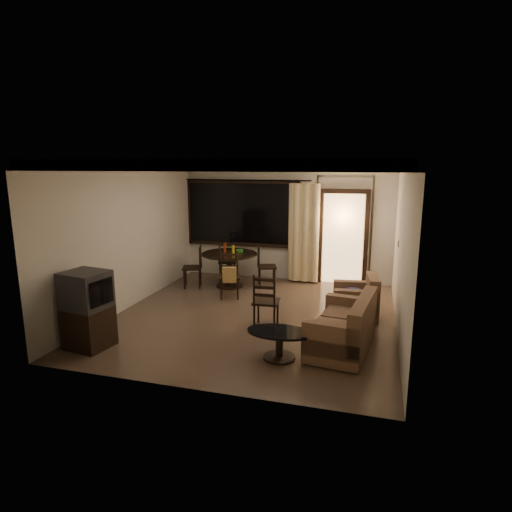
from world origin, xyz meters
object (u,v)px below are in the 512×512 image
(dining_chair_north, at_px, (227,268))
(sofa, at_px, (345,329))
(dining_table, at_px, (230,260))
(side_chair, at_px, (266,311))
(dining_chair_south, at_px, (230,284))
(coffee_table, at_px, (279,340))
(tv_cabinet, at_px, (87,310))
(armchair, at_px, (358,301))
(dining_chair_east, at_px, (266,274))
(dining_chair_west, at_px, (193,275))

(dining_chair_north, relative_size, sofa, 0.60)
(dining_table, bearing_deg, sofa, -44.72)
(dining_table, relative_size, side_chair, 1.30)
(dining_chair_south, distance_m, sofa, 3.20)
(dining_table, distance_m, coffee_table, 3.87)
(dining_chair_north, relative_size, coffee_table, 1.00)
(tv_cabinet, distance_m, coffee_table, 2.93)
(dining_chair_south, height_order, armchair, dining_chair_south)
(dining_chair_north, bearing_deg, side_chair, 102.31)
(armchair, bearing_deg, tv_cabinet, -154.92)
(dining_chair_south, relative_size, tv_cabinet, 0.80)
(dining_chair_south, bearing_deg, armchair, -30.15)
(dining_chair_east, relative_size, armchair, 1.11)
(dining_chair_west, xyz_separation_m, tv_cabinet, (-0.17, -3.46, 0.31))
(dining_chair_south, xyz_separation_m, coffee_table, (1.64, -2.53, -0.03))
(dining_table, height_order, dining_chair_west, dining_table)
(dining_chair_west, bearing_deg, tv_cabinet, -21.89)
(armchair, xyz_separation_m, coffee_table, (-1.00, -2.01, -0.04))
(dining_chair_south, relative_size, side_chair, 0.99)
(dining_chair_north, bearing_deg, coffee_table, 100.17)
(dining_table, relative_size, dining_chair_north, 1.31)
(sofa, bearing_deg, coffee_table, -139.97)
(dining_chair_north, bearing_deg, dining_table, 96.11)
(dining_chair_west, height_order, sofa, dining_chair_west)
(armchair, bearing_deg, dining_chair_north, 142.67)
(dining_chair_south, bearing_deg, coffee_table, -76.11)
(armchair, bearing_deg, dining_chair_west, 157.39)
(dining_table, distance_m, dining_chair_west, 0.90)
(armchair, bearing_deg, dining_chair_east, 136.32)
(armchair, relative_size, coffee_table, 0.90)
(sofa, xyz_separation_m, armchair, (0.12, 1.44, -0.00))
(armchair, xyz_separation_m, side_chair, (-1.49, -0.89, -0.04))
(dining_chair_west, bearing_deg, side_chair, 29.73)
(dining_chair_east, bearing_deg, dining_chair_north, 56.12)
(dining_chair_east, xyz_separation_m, tv_cabinet, (-1.75, -4.01, 0.31))
(dining_chair_west, xyz_separation_m, dining_chair_south, (1.07, -0.54, 0.02))
(dining_chair_south, height_order, coffee_table, dining_chair_south)
(tv_cabinet, distance_m, side_chair, 2.85)
(side_chair, bearing_deg, tv_cabinet, 28.74)
(side_chair, bearing_deg, sofa, 154.41)
(dining_chair_east, bearing_deg, sofa, -165.60)
(armchair, relative_size, side_chair, 0.89)
(dining_table, bearing_deg, tv_cabinet, -104.45)
(dining_chair_north, bearing_deg, armchair, 130.35)
(coffee_table, bearing_deg, sofa, 32.71)
(dining_chair_south, relative_size, sofa, 0.60)
(tv_cabinet, height_order, sofa, tv_cabinet)
(dining_table, xyz_separation_m, side_chair, (1.43, -2.22, -0.33))
(sofa, height_order, side_chair, side_chair)
(dining_chair_north, xyz_separation_m, side_chair, (1.69, -2.77, 0.00))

